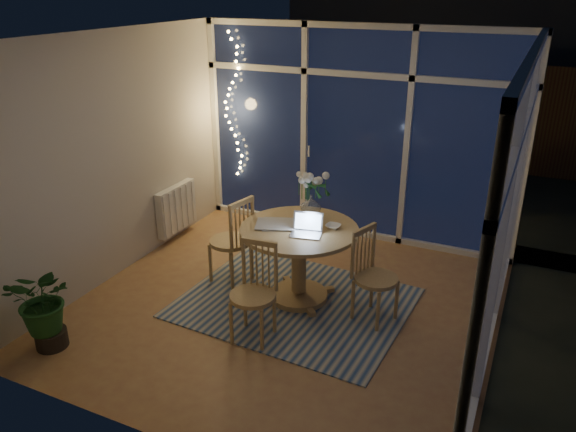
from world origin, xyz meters
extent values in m
plane|color=#9C6644|center=(0.00, 0.00, 0.00)|extent=(4.00, 4.00, 0.00)
plane|color=white|center=(0.00, 0.00, 2.60)|extent=(4.00, 4.00, 0.00)
cube|color=beige|center=(0.00, 2.00, 1.30)|extent=(4.00, 0.04, 2.60)
cube|color=beige|center=(0.00, -2.00, 1.30)|extent=(4.00, 0.04, 2.60)
cube|color=beige|center=(-2.00, 0.00, 1.30)|extent=(0.04, 4.00, 2.60)
cube|color=beige|center=(2.00, 0.00, 1.30)|extent=(0.04, 4.00, 2.60)
cube|color=white|center=(0.00, 1.96, 1.30)|extent=(4.00, 0.10, 2.60)
cube|color=white|center=(1.96, 0.00, 1.30)|extent=(0.10, 4.00, 2.60)
cube|color=silver|center=(-1.94, 0.90, 0.40)|extent=(0.10, 0.70, 0.58)
cube|color=black|center=(0.50, 5.00, -0.06)|extent=(12.00, 6.00, 0.10)
cube|color=#3D2016|center=(0.00, 5.50, 0.90)|extent=(11.00, 0.08, 1.80)
cube|color=#2E3137|center=(0.30, 8.50, 2.20)|extent=(7.00, 3.00, 2.20)
sphere|color=black|center=(-0.80, 3.40, 0.45)|extent=(0.90, 0.90, 0.90)
cube|color=#BBB198|center=(0.06, 0.08, 0.01)|extent=(2.29, 1.88, 0.01)
cylinder|color=#A4864A|center=(0.06, 0.18, 0.40)|extent=(1.23, 1.23, 0.80)
cube|color=#A4864A|center=(-0.75, 0.21, 0.50)|extent=(0.55, 0.55, 1.00)
cube|color=#A4864A|center=(0.87, 0.13, 0.47)|extent=(0.56, 0.56, 0.94)
cube|color=#A4864A|center=(-0.03, -0.64, 0.47)|extent=(0.47, 0.47, 0.94)
imported|color=white|center=(0.04, 0.52, 0.90)|extent=(0.21, 0.21, 0.21)
imported|color=white|center=(0.36, 0.32, 0.82)|extent=(0.16, 0.16, 0.04)
cube|color=silver|center=(-0.14, 0.16, 0.81)|extent=(0.44, 0.37, 0.02)
cube|color=black|center=(0.10, 0.00, 0.80)|extent=(0.11, 0.06, 0.01)
imported|color=#19461A|center=(-1.61, -1.50, 0.38)|extent=(0.64, 0.58, 0.76)
camera|label=1|loc=(2.07, -4.41, 3.03)|focal=35.00mm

